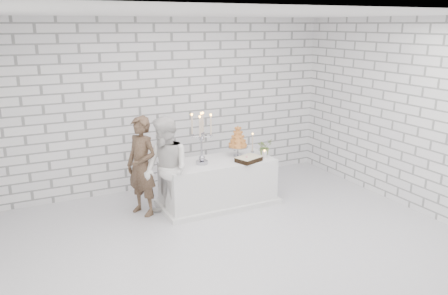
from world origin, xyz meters
TOP-DOWN VIEW (x-y plane):
  - ground at (0.00, 0.00)m, footprint 6.00×5.00m
  - ceiling at (0.00, 0.00)m, footprint 6.00×5.00m
  - wall_back at (0.00, 2.50)m, footprint 6.00×0.01m
  - wall_front at (0.00, -2.50)m, footprint 6.00×0.01m
  - wall_right at (3.00, 0.00)m, footprint 0.01×5.00m
  - cake_table at (0.28, 1.25)m, footprint 1.80×0.80m
  - groom at (-0.93, 1.43)m, footprint 0.60×0.68m
  - bride at (-0.67, 1.03)m, footprint 0.77×0.89m
  - candelabra at (-0.02, 1.20)m, footprint 0.40×0.40m
  - croquembouche at (0.69, 1.35)m, footprint 0.42×0.42m
  - chocolate_cake at (0.70, 0.99)m, footprint 0.45×0.39m
  - pillar_candle at (1.03, 1.04)m, footprint 0.08×0.08m
  - extra_taper at (1.02, 1.42)m, footprint 0.07×0.07m
  - flowers at (1.13, 1.21)m, footprint 0.30×0.27m

SIDE VIEW (x-z plane):
  - ground at x=0.00m, z-range -0.01..0.01m
  - cake_table at x=0.28m, z-range 0.00..0.75m
  - groom at x=-0.93m, z-range 0.00..1.56m
  - chocolate_cake at x=0.70m, z-range 0.75..0.83m
  - bride at x=-0.67m, z-range 0.00..1.59m
  - pillar_candle at x=1.03m, z-range 0.75..0.87m
  - flowers at x=1.13m, z-range 0.75..1.03m
  - extra_taper at x=1.02m, z-range 0.75..1.07m
  - croquembouche at x=0.69m, z-range 0.75..1.28m
  - candelabra at x=-0.02m, z-range 0.75..1.58m
  - wall_back at x=0.00m, z-range 0.00..3.00m
  - wall_front at x=0.00m, z-range 0.00..3.00m
  - wall_right at x=3.00m, z-range 0.00..3.00m
  - ceiling at x=0.00m, z-range 3.00..3.00m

